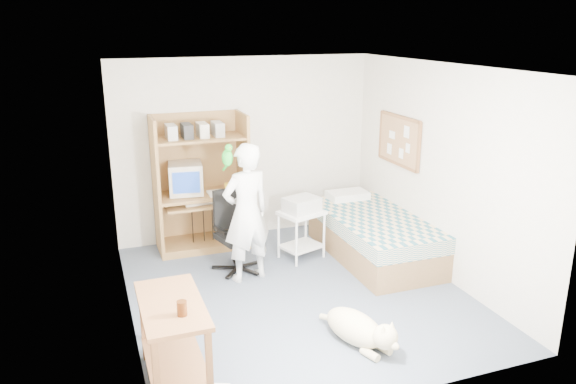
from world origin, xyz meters
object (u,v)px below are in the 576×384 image
Objects in this scene: bed at (373,236)px; side_desk at (173,331)px; person at (246,213)px; office_chair at (235,242)px; computer_hutch at (201,188)px; printer_cart at (301,227)px; dog at (359,329)px.

bed is 3.39m from side_desk.
person is at bearing -177.68° from bed.
office_chair is 0.56m from person.
person is at bearing 56.91° from side_desk.
computer_hutch reaches higher than printer_cart.
computer_hutch is at bearing -90.76° from person.
side_desk is 2.88m from printer_cart.
printer_cart is at bearing 162.10° from bed.
person reaches higher than printer_cart.
side_desk reaches higher than dog.
dog is at bearing 94.09° from person.
office_chair is 1.01× the size of dog.
person reaches higher than bed.
person is at bearing -175.60° from printer_cart.
office_chair reaches higher than printer_cart.
side_desk is at bearing 42.55° from person.
bed reaches higher than dog.
side_desk is at bearing 160.87° from dog.
office_chair is at bearing 172.52° from bed.
bed is 3.18× the size of printer_cart.
office_chair is at bearing 88.45° from dog.
side_desk is at bearing -147.50° from bed.
person is 0.98m from printer_cart.
person is at bearing -92.52° from office_chair.
office_chair is at bearing -92.52° from person.
person is 2.59× the size of printer_cart.
dog is at bearing -0.08° from side_desk.
bed is 2.02× the size of side_desk.
person is (1.14, 1.75, 0.33)m from side_desk.
person is (0.06, -0.30, 0.47)m from office_chair.
person is (-1.71, -0.07, 0.53)m from bed.
bed is at bearing -21.84° from office_chair.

